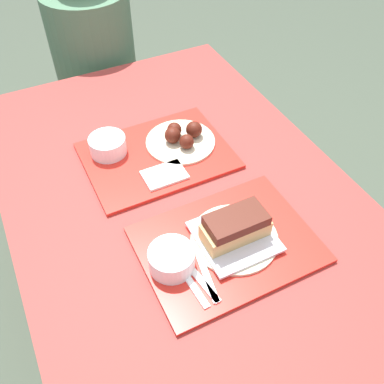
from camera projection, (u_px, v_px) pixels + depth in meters
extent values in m
plane|color=#424C3D|center=(190.00, 328.00, 1.72)|extent=(12.00, 12.00, 0.00)
cube|color=maroon|center=(189.00, 210.00, 1.19)|extent=(0.94, 1.57, 0.04)
cylinder|color=maroon|center=(26.00, 187.00, 1.77)|extent=(0.07, 0.07, 0.70)
cylinder|color=maroon|center=(202.00, 131.00, 2.02)|extent=(0.07, 0.07, 0.70)
cube|color=maroon|center=(96.00, 104.00, 2.01)|extent=(0.90, 0.28, 0.04)
cylinder|color=maroon|center=(26.00, 165.00, 2.06)|extent=(0.06, 0.06, 0.43)
cylinder|color=maroon|center=(172.00, 121.00, 2.30)|extent=(0.06, 0.06, 0.43)
cube|color=red|center=(227.00, 244.00, 1.08)|extent=(0.44, 0.33, 0.01)
cube|color=red|center=(157.00, 156.00, 1.31)|extent=(0.44, 0.33, 0.01)
cylinder|color=white|center=(172.00, 259.00, 1.01)|extent=(0.11, 0.11, 0.05)
cylinder|color=beige|center=(171.00, 254.00, 1.00)|extent=(0.10, 0.10, 0.01)
cylinder|color=beige|center=(234.00, 238.00, 1.08)|extent=(0.22, 0.22, 0.01)
cube|color=silver|center=(234.00, 236.00, 1.08)|extent=(0.19, 0.19, 0.01)
cube|color=tan|center=(235.00, 230.00, 1.06)|extent=(0.17, 0.08, 0.05)
cube|color=#4C1E14|center=(236.00, 220.00, 1.03)|extent=(0.15, 0.08, 0.03)
cube|color=white|center=(197.00, 276.00, 1.01)|extent=(0.04, 0.17, 0.00)
cube|color=white|center=(205.00, 272.00, 1.02)|extent=(0.04, 0.17, 0.00)
cube|color=white|center=(188.00, 279.00, 1.00)|extent=(0.03, 0.17, 0.00)
cube|color=#A59E93|center=(213.00, 222.00, 1.12)|extent=(0.04, 0.03, 0.01)
cylinder|color=white|center=(108.00, 145.00, 1.29)|extent=(0.11, 0.11, 0.05)
cylinder|color=beige|center=(107.00, 140.00, 1.28)|extent=(0.10, 0.10, 0.01)
cylinder|color=beige|center=(180.00, 142.00, 1.34)|extent=(0.22, 0.22, 0.01)
sphere|color=#4C190F|center=(194.00, 129.00, 1.34)|extent=(0.05, 0.05, 0.05)
sphere|color=#4C190F|center=(174.00, 130.00, 1.34)|extent=(0.05, 0.05, 0.05)
sphere|color=#4C190F|center=(173.00, 135.00, 1.32)|extent=(0.05, 0.05, 0.05)
sphere|color=#4C190F|center=(187.00, 142.00, 1.30)|extent=(0.05, 0.05, 0.05)
cube|color=white|center=(165.00, 175.00, 1.24)|extent=(0.12, 0.09, 0.01)
cylinder|color=#477051|center=(93.00, 50.00, 1.83)|extent=(0.35, 0.35, 0.50)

